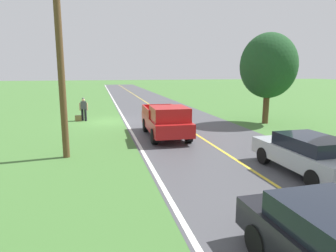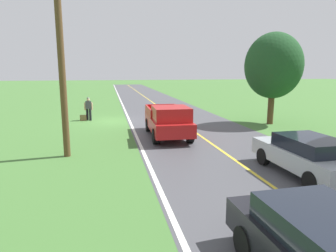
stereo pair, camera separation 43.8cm
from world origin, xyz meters
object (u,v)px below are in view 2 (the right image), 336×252
Objects in this scene: suitcase_carried at (83,118)px; tree_far_side_near at (273,66)px; hitchhiker_walking at (89,107)px; utility_pole_roadside at (62,65)px; sedan_mid_oncoming at (307,155)px; pickup_truck_passing at (168,120)px.

tree_far_side_near is (-13.01, 3.98, 3.79)m from suitcase_carried.
utility_pole_roadside reaches higher than hitchhiker_walking.
suitcase_carried is at bearing -17.03° from tree_far_side_near.
utility_pole_roadside reaches higher than tree_far_side_near.
hitchhiker_walking is 0.88m from suitcase_carried.
pickup_truck_passing is at bearing -62.64° from sedan_mid_oncoming.
hitchhiker_walking is 10.13m from utility_pole_roadside.
utility_pole_roadside is (5.07, 2.80, 2.95)m from pickup_truck_passing.
suitcase_carried is at bearing -89.63° from utility_pole_roadside.
hitchhiker_walking is at bearing -17.93° from tree_far_side_near.
sedan_mid_oncoming is 10.15m from utility_pole_roadside.
utility_pole_roadside is (0.36, 9.69, 2.94)m from hitchhiker_walking.
sedan_mid_oncoming is at bearing 66.51° from tree_far_side_near.
hitchhiker_walking is 0.22× the size of utility_pole_roadside.
pickup_truck_passing reaches higher than suitcase_carried.
utility_pole_roadside is at bearing 28.91° from pickup_truck_passing.
pickup_truck_passing is 6.50m from utility_pole_roadside.
utility_pole_roadside reaches higher than pickup_truck_passing.
tree_far_side_near is at bearing -160.30° from pickup_truck_passing.
suitcase_carried is (0.42, 0.09, -0.76)m from hitchhiker_walking.
utility_pole_roadside reaches higher than suitcase_carried.
tree_far_side_near is at bearing 162.07° from hitchhiker_walking.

